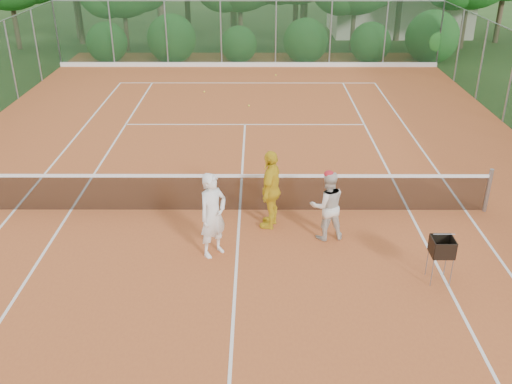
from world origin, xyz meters
TOP-DOWN VIEW (x-y plane):
  - ground at (0.00, 0.00)m, footprint 120.00×120.00m
  - clay_court at (0.00, 0.00)m, footprint 18.00×36.00m
  - club_building at (9.00, 24.00)m, footprint 8.00×5.00m
  - tennis_net at (0.00, 0.00)m, footprint 11.97×0.10m
  - player_white at (-0.48, -1.96)m, footprint 0.78×0.79m
  - player_center_grp at (1.94, -1.28)m, footprint 0.86×0.73m
  - player_yellow at (0.74, -0.73)m, footprint 0.73×1.16m
  - ball_hopper at (3.95, -2.94)m, footprint 0.41×0.41m
  - stray_ball_a at (-1.74, 10.40)m, footprint 0.07×0.07m
  - stray_ball_b at (1.26, 13.14)m, footprint 0.07×0.07m
  - stray_ball_c at (0.11, 8.49)m, footprint 0.07×0.07m
  - court_markings at (0.00, 0.00)m, footprint 11.03×23.83m
  - fence_back at (0.00, 15.00)m, footprint 18.07×0.07m

SIDE VIEW (x-z plane):
  - ground at x=0.00m, z-range 0.00..0.00m
  - clay_court at x=0.00m, z-range 0.00..0.02m
  - court_markings at x=0.00m, z-range 0.02..0.03m
  - stray_ball_a at x=-1.74m, z-range 0.02..0.09m
  - stray_ball_b at x=1.26m, z-range 0.02..0.09m
  - stray_ball_c at x=0.11m, z-range 0.02..0.09m
  - tennis_net at x=0.00m, z-range -0.02..1.08m
  - ball_hopper at x=3.95m, z-range 0.30..1.24m
  - player_center_grp at x=1.94m, z-range 0.01..1.63m
  - player_white at x=-0.48m, z-range 0.02..1.86m
  - player_yellow at x=0.74m, z-range 0.02..1.86m
  - club_building at x=9.00m, z-range 0.00..3.00m
  - fence_back at x=0.00m, z-range 0.02..3.02m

